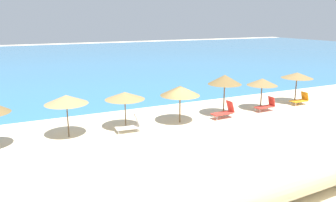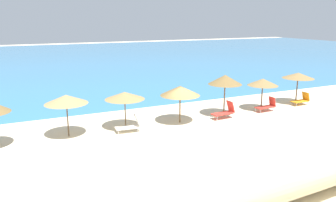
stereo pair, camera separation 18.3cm
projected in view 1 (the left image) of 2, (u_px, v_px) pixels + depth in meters
The scene contains 13 objects.
ground_plane at pixel (191, 128), 21.09m from camera, with size 160.00×160.00×0.00m, color beige.
sea_water at pixel (75, 59), 56.97m from camera, with size 160.00×69.95×0.01m, color teal.
dune_ridge at pixel (282, 155), 13.41m from camera, with size 50.50×4.18×2.82m, color beige.
beach_umbrella_1 at pixel (66, 99), 19.07m from camera, with size 2.50×2.50×2.53m.
beach_umbrella_2 at pixel (125, 96), 20.57m from camera, with size 2.50×2.50×2.37m.
beach_umbrella_3 at pixel (180, 91), 21.77m from camera, with size 2.65×2.65×2.51m.
beach_umbrella_4 at pixel (225, 80), 23.24m from camera, with size 2.39×2.39×2.98m.
beach_umbrella_5 at pixel (262, 82), 24.90m from camera, with size 2.29×2.29×2.43m.
beach_umbrella_6 at pixel (297, 75), 26.81m from camera, with size 2.51×2.51×2.56m.
lounge_chair_0 at pixel (300, 99), 26.81m from camera, with size 1.49×0.69×1.01m.
lounge_chair_1 at pixel (130, 126), 20.35m from camera, with size 1.58×0.81×1.02m.
lounge_chair_2 at pixel (225, 111), 23.14m from camera, with size 1.69×0.77×1.19m.
lounge_chair_3 at pixel (266, 105), 24.92m from camera, with size 1.59×0.67×1.06m.
Camera 1 is at (-9.94, -17.46, 6.82)m, focal length 35.35 mm.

